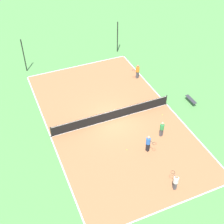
% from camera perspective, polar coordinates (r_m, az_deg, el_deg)
% --- Properties ---
extents(ground_plane, '(80.00, 80.00, 0.00)m').
position_cam_1_polar(ground_plane, '(28.06, 0.00, -1.40)').
color(ground_plane, '#518E47').
extents(court_surface, '(11.41, 19.74, 0.02)m').
position_cam_1_polar(court_surface, '(28.05, 0.00, -1.39)').
color(court_surface, '#AD6B42').
rests_on(court_surface, ground_plane).
extents(tennis_net, '(11.21, 0.10, 1.07)m').
position_cam_1_polar(tennis_net, '(27.68, 0.00, -0.53)').
color(tennis_net, black).
rests_on(tennis_net, court_surface).
extents(bench, '(0.36, 1.47, 0.45)m').
position_cam_1_polar(bench, '(30.62, 14.23, 2.21)').
color(bench, '#333338').
rests_on(bench, ground_plane).
extents(player_near_white, '(0.47, 0.97, 1.45)m').
position_cam_1_polar(player_near_white, '(22.79, 11.57, -12.32)').
color(player_near_white, '#4C4C51').
rests_on(player_near_white, court_surface).
extents(player_near_blue, '(0.65, 0.99, 1.63)m').
position_cam_1_polar(player_near_blue, '(24.82, 6.65, -5.56)').
color(player_near_blue, black).
rests_on(player_near_blue, court_surface).
extents(player_far_green, '(0.46, 0.46, 1.51)m').
position_cam_1_polar(player_far_green, '(26.28, 9.11, -2.94)').
color(player_far_green, '#4C4C51').
rests_on(player_far_green, court_surface).
extents(player_center_orange, '(0.99, 0.60, 1.60)m').
position_cam_1_polar(player_center_orange, '(32.92, 4.69, 7.55)').
color(player_center_orange, '#4C4C51').
rests_on(player_center_orange, court_surface).
extents(tennis_ball_midcourt, '(0.07, 0.07, 0.07)m').
position_cam_1_polar(tennis_ball_midcourt, '(28.85, 9.23, -0.50)').
color(tennis_ball_midcourt, '#CCE033').
rests_on(tennis_ball_midcourt, court_surface).
extents(tennis_ball_right_alley, '(0.07, 0.07, 0.07)m').
position_cam_1_polar(tennis_ball_right_alley, '(25.39, 2.73, -6.89)').
color(tennis_ball_right_alley, '#CCE033').
rests_on(tennis_ball_right_alley, court_surface).
extents(fence_post_back_left, '(0.12, 0.12, 3.76)m').
position_cam_1_polar(fence_post_back_left, '(34.83, -15.81, 9.88)').
color(fence_post_back_left, black).
rests_on(fence_post_back_left, ground_plane).
extents(fence_post_back_right, '(0.12, 0.12, 3.76)m').
position_cam_1_polar(fence_post_back_right, '(37.31, 1.01, 13.53)').
color(fence_post_back_right, black).
rests_on(fence_post_back_right, ground_plane).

